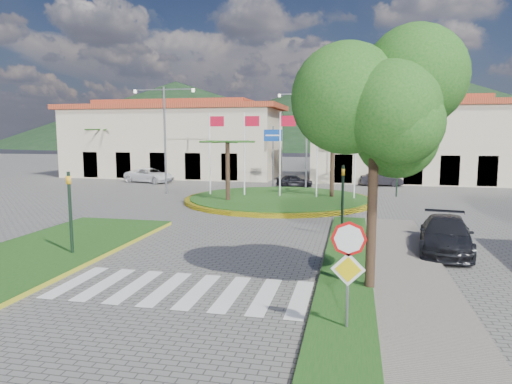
% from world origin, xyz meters
% --- Properties ---
extents(ground, '(160.00, 160.00, 0.00)m').
position_xyz_m(ground, '(0.00, 0.00, 0.00)').
color(ground, slate).
rests_on(ground, ground).
extents(sidewalk_right, '(4.00, 28.00, 0.15)m').
position_xyz_m(sidewalk_right, '(6.00, 2.00, 0.07)').
color(sidewalk_right, gray).
rests_on(sidewalk_right, ground).
extents(verge_right, '(1.60, 28.00, 0.18)m').
position_xyz_m(verge_right, '(4.80, 2.00, 0.09)').
color(verge_right, '#1D4C15').
rests_on(verge_right, ground).
extents(median_left, '(5.00, 14.00, 0.18)m').
position_xyz_m(median_left, '(-6.50, 6.00, 0.09)').
color(median_left, '#1D4C15').
rests_on(median_left, ground).
extents(crosswalk, '(8.00, 3.00, 0.01)m').
position_xyz_m(crosswalk, '(0.00, 4.00, 0.01)').
color(crosswalk, silver).
rests_on(crosswalk, ground).
extents(roundabout_island, '(12.70, 12.70, 6.00)m').
position_xyz_m(roundabout_island, '(0.00, 22.00, 0.17)').
color(roundabout_island, yellow).
rests_on(roundabout_island, ground).
extents(stop_sign, '(0.80, 0.11, 2.65)m').
position_xyz_m(stop_sign, '(4.90, 1.96, 1.79)').
color(stop_sign, slate).
rests_on(stop_sign, ground).
extents(deciduous_tree, '(3.60, 3.60, 6.80)m').
position_xyz_m(deciduous_tree, '(5.50, 5.00, 5.18)').
color(deciduous_tree, black).
rests_on(deciduous_tree, ground).
extents(traffic_light_left, '(0.15, 0.18, 3.20)m').
position_xyz_m(traffic_light_left, '(-5.20, 6.50, 1.94)').
color(traffic_light_left, black).
rests_on(traffic_light_left, ground).
extents(traffic_light_right, '(0.15, 0.18, 3.20)m').
position_xyz_m(traffic_light_right, '(4.50, 12.00, 1.94)').
color(traffic_light_right, black).
rests_on(traffic_light_right, ground).
extents(traffic_light_far, '(0.18, 0.15, 3.20)m').
position_xyz_m(traffic_light_far, '(8.00, 26.00, 1.94)').
color(traffic_light_far, black).
rests_on(traffic_light_far, ground).
extents(direction_sign_west, '(1.60, 0.14, 5.20)m').
position_xyz_m(direction_sign_west, '(-2.00, 30.97, 3.53)').
color(direction_sign_west, slate).
rests_on(direction_sign_west, ground).
extents(direction_sign_east, '(1.60, 0.14, 5.20)m').
position_xyz_m(direction_sign_east, '(3.00, 30.97, 3.53)').
color(direction_sign_east, slate).
rests_on(direction_sign_east, ground).
extents(street_lamp_centre, '(4.80, 0.16, 8.00)m').
position_xyz_m(street_lamp_centre, '(1.00, 30.00, 4.50)').
color(street_lamp_centre, slate).
rests_on(street_lamp_centre, ground).
extents(street_lamp_west, '(4.80, 0.16, 8.00)m').
position_xyz_m(street_lamp_west, '(-9.00, 24.00, 4.50)').
color(street_lamp_west, slate).
rests_on(street_lamp_west, ground).
extents(building_left, '(23.32, 9.54, 8.05)m').
position_xyz_m(building_left, '(-14.00, 38.00, 3.90)').
color(building_left, beige).
rests_on(building_left, ground).
extents(building_right, '(19.08, 9.54, 8.05)m').
position_xyz_m(building_right, '(10.00, 38.00, 3.90)').
color(building_right, beige).
rests_on(building_right, ground).
extents(hill_far_west, '(140.00, 140.00, 22.00)m').
position_xyz_m(hill_far_west, '(-55.00, 140.00, 11.00)').
color(hill_far_west, black).
rests_on(hill_far_west, ground).
extents(hill_far_mid, '(180.00, 180.00, 30.00)m').
position_xyz_m(hill_far_mid, '(15.00, 160.00, 15.00)').
color(hill_far_mid, black).
rests_on(hill_far_mid, ground).
extents(hill_near_back, '(110.00, 110.00, 16.00)m').
position_xyz_m(hill_near_back, '(-10.00, 130.00, 8.00)').
color(hill_near_back, black).
rests_on(hill_near_back, ground).
extents(white_van, '(5.15, 3.25, 1.33)m').
position_xyz_m(white_van, '(-13.75, 31.19, 0.66)').
color(white_van, white).
rests_on(white_van, ground).
extents(car_dark_a, '(3.29, 1.71, 1.07)m').
position_xyz_m(car_dark_a, '(-0.03, 30.41, 0.53)').
color(car_dark_a, black).
rests_on(car_dark_a, ground).
extents(car_dark_b, '(3.65, 1.44, 1.18)m').
position_xyz_m(car_dark_b, '(7.30, 32.83, 0.59)').
color(car_dark_b, black).
rests_on(car_dark_b, ground).
extents(car_side_right, '(2.54, 4.89, 1.36)m').
position_xyz_m(car_side_right, '(8.50, 10.26, 0.68)').
color(car_side_right, black).
rests_on(car_side_right, ground).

